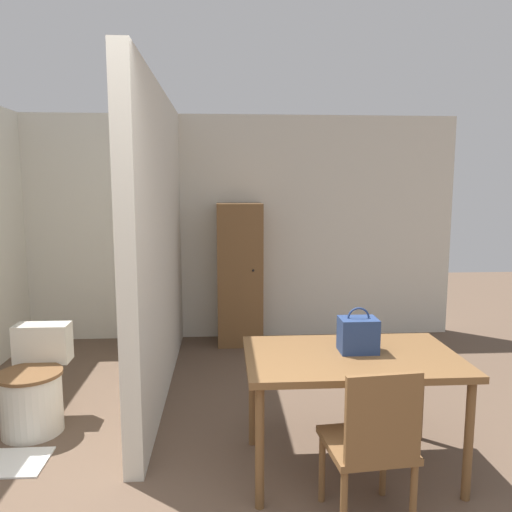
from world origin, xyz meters
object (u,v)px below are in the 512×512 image
Objects in this scene: wooden_chair at (372,442)px; toilet at (34,389)px; dining_table at (351,366)px; handbag at (358,335)px; wooden_cabinet at (240,274)px.

wooden_chair is 2.41m from toilet.
dining_table is 2.24m from toilet.
wooden_chair is 1.22× the size of toilet.
dining_table is 0.19m from handbag.
dining_table is 1.47× the size of wooden_chair.
toilet is at bearing 164.17° from handbag.
wooden_cabinet is (1.53, 1.89, 0.48)m from toilet.
handbag is at bearing 44.58° from dining_table.
wooden_chair is 0.56× the size of wooden_cabinet.
toilet is 0.46× the size of wooden_cabinet.
wooden_cabinet is (-0.63, 2.50, -0.07)m from handbag.
dining_table is 4.60× the size of handbag.
dining_table is 0.56m from wooden_chair.
wooden_chair reaches higher than dining_table.
toilet is at bearing -129.02° from wooden_cabinet.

